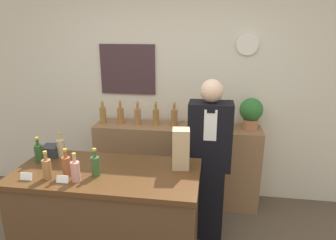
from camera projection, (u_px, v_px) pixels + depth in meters
back_wall at (172, 87)px, 3.57m from camera, size 5.20×0.09×2.70m
back_shelf at (176, 164)px, 3.57m from camera, size 1.91×0.39×0.95m
display_counter at (110, 223)px, 2.47m from camera, size 1.45×0.69×0.95m
shopkeeper at (209, 162)px, 2.86m from camera, size 0.40×0.25×1.59m
potted_plant at (251, 112)px, 3.28m from camera, size 0.25×0.25×0.35m
paper_bag at (181, 149)px, 2.34m from camera, size 0.14×0.14×0.33m
price_card_left at (26, 176)px, 2.19m from camera, size 0.09×0.02×0.06m
price_card_right at (62, 179)px, 2.15m from camera, size 0.09×0.02×0.06m
gift_box at (51, 151)px, 2.60m from camera, size 0.14×0.15×0.09m
counter_bottle_0 at (39, 153)px, 2.47m from camera, size 0.07×0.07×0.22m
counter_bottle_1 at (61, 147)px, 2.58m from camera, size 0.07×0.07×0.22m
counter_bottle_2 at (47, 168)px, 2.19m from camera, size 0.07×0.07×0.22m
counter_bottle_3 at (66, 166)px, 2.23m from camera, size 0.07×0.07×0.22m
counter_bottle_4 at (75, 171)px, 2.16m from camera, size 0.07×0.07×0.22m
counter_bottle_5 at (95, 165)px, 2.24m from camera, size 0.07×0.07×0.22m
shelf_bottle_0 at (103, 115)px, 3.51m from camera, size 0.08×0.08×0.28m
shelf_bottle_1 at (121, 115)px, 3.50m from camera, size 0.08×0.08×0.28m
shelf_bottle_2 at (138, 116)px, 3.45m from camera, size 0.08×0.08×0.28m
shelf_bottle_3 at (156, 117)px, 3.44m from camera, size 0.08×0.08×0.28m
shelf_bottle_4 at (174, 117)px, 3.42m from camera, size 0.08×0.08×0.28m
shelf_bottle_5 at (192, 118)px, 3.37m from camera, size 0.08×0.08×0.28m
shelf_bottle_6 at (211, 119)px, 3.33m from camera, size 0.08×0.08×0.28m
shelf_bottle_7 at (230, 120)px, 3.30m from camera, size 0.08×0.08×0.28m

